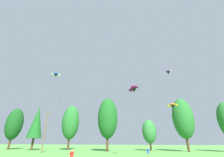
{
  "coord_description": "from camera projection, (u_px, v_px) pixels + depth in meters",
  "views": [
    {
      "loc": [
        2.96,
        -0.07,
        2.62
      ],
      "look_at": [
        -0.63,
        22.41,
        12.41
      ],
      "focal_mm": 23.35,
      "sensor_mm": 36.0,
      "label": 1
    }
  ],
  "objects": [
    {
      "name": "parafoil_kite_low_purple",
      "position": [
        168.0,
        72.0,
        42.28
      ],
      "size": [
        10.05,
        15.41,
        19.99
      ],
      "color": "purple"
    },
    {
      "name": "treeline_tree_d",
      "position": [
        108.0,
        118.0,
        42.82
      ],
      "size": [
        5.77,
        5.77,
        14.72
      ],
      "color": "#472D19",
      "rests_on": "ground_plane"
    },
    {
      "name": "treeline_tree_c",
      "position": [
        71.0,
        122.0,
        48.83
      ],
      "size": [
        5.58,
        5.58,
        13.99
      ],
      "color": "#472D19",
      "rests_on": "ground_plane"
    },
    {
      "name": "parafoil_kite_mid_orange",
      "position": [
        173.0,
        106.0,
        36.55
      ],
      "size": [
        9.51,
        13.33,
        9.82
      ],
      "color": "orange"
    },
    {
      "name": "treeline_tree_e",
      "position": [
        149.0,
        131.0,
        44.03
      ],
      "size": [
        4.17,
        4.17,
        8.76
      ],
      "color": "#472D19",
      "rests_on": "ground_plane"
    },
    {
      "name": "treeline_tree_a",
      "position": [
        14.0,
        124.0,
        51.17
      ],
      "size": [
        5.45,
        5.45,
        13.53
      ],
      "color": "#472D19",
      "rests_on": "ground_plane"
    },
    {
      "name": "treeline_tree_f",
      "position": [
        183.0,
        118.0,
        41.52
      ],
      "size": [
        5.65,
        5.65,
        14.26
      ],
      "color": "#472D19",
      "rests_on": "ground_plane"
    },
    {
      "name": "kite_flyer_near",
      "position": [
        72.0,
        156.0,
        17.35
      ],
      "size": [
        0.65,
        0.67,
        1.69
      ],
      "color": "#4C4C51",
      "rests_on": "ground_plane"
    },
    {
      "name": "treeline_tree_b",
      "position": [
        37.0,
        122.0,
        47.99
      ],
      "size": [
        4.53,
        4.53,
        13.33
      ],
      "color": "#472D19",
      "rests_on": "ground_plane"
    },
    {
      "name": "utility_pole",
      "position": [
        45.0,
        130.0,
        36.8
      ],
      "size": [
        2.2,
        0.26,
        9.78
      ],
      "color": "brown",
      "rests_on": "ground_plane"
    },
    {
      "name": "parafoil_kite_high_blue_white",
      "position": [
        56.0,
        75.0,
        42.31
      ],
      "size": [
        15.37,
        17.68,
        19.35
      ],
      "color": "blue"
    },
    {
      "name": "parafoil_kite_far_magenta",
      "position": [
        134.0,
        89.0,
        28.48
      ],
      "size": [
        9.28,
        10.05,
        11.16
      ],
      "color": "#D12893"
    },
    {
      "name": "kite_flyer_mid",
      "position": [
        148.0,
        152.0,
        22.72
      ],
      "size": [
        0.59,
        0.63,
        1.69
      ],
      "color": "gray",
      "rests_on": "ground_plane"
    }
  ]
}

